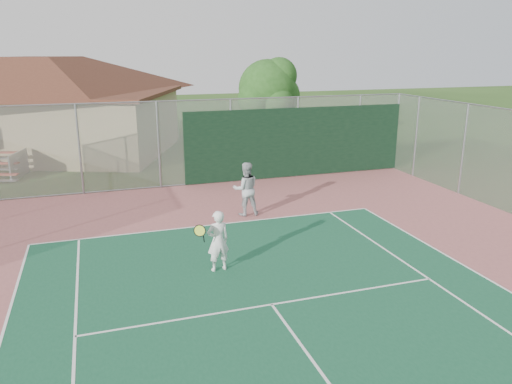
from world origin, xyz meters
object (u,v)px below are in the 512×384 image
Objects in this scene: clubhouse at (41,96)px; player_grey_back at (246,189)px; player_white_front at (218,241)px; tree at (269,91)px.

player_grey_back is (7.21, -13.66, -2.15)m from clubhouse.
clubhouse is at bearing -81.09° from player_white_front.
player_white_front is at bearing -114.33° from tree.
tree is at bearing -121.90° from player_white_front.
player_grey_back is at bearing -113.59° from tree.
tree is at bearing -109.05° from player_grey_back.
clubhouse reaches higher than player_white_front.
player_white_front is (-6.31, -13.97, -2.53)m from tree.
clubhouse is 9.01× the size of player_grey_back.
clubhouse is at bearing 162.12° from tree.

